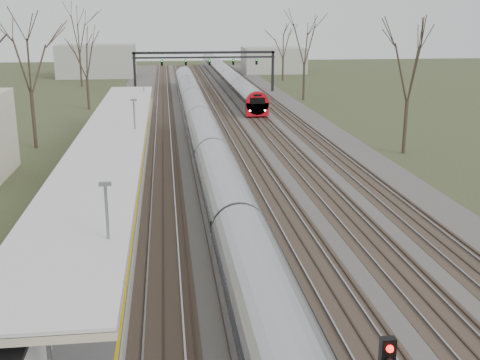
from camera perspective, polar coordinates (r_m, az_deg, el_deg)
The scene contains 8 objects.
track_bed at distance 61.42m, azimuth -1.44°, elevation 4.88°, with size 24.00×160.00×0.22m.
platform at distance 44.06m, azimuth -11.28°, elevation 0.94°, with size 3.50×69.00×1.00m, color #9E9B93.
canopy at distance 38.93m, azimuth -11.98°, elevation 4.18°, with size 4.10×50.00×3.11m.
signal_gantry at distance 90.50m, azimuth -3.37°, elevation 11.35°, with size 21.00×0.59×6.08m.
tree_west_far at distance 54.38m, azimuth -19.49°, elevation 11.11°, with size 5.50×5.50×11.33m.
tree_east_far at distance 51.19m, azimuth 15.79°, elevation 10.36°, with size 5.00×5.00×10.30m.
train_near at distance 56.45m, azimuth -3.79°, elevation 5.38°, with size 2.62×90.21×3.05m.
train_far at distance 104.26m, azimuth -1.49°, elevation 10.01°, with size 2.62×75.21×3.05m.
Camera 1 is at (-5.67, -5.09, 11.29)m, focal length 45.00 mm.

